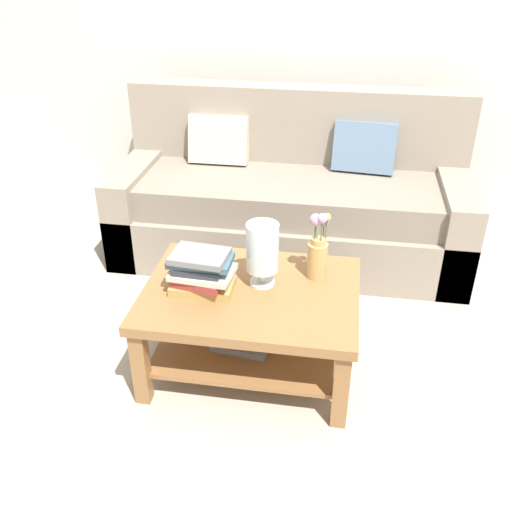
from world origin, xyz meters
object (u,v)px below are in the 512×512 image
object	(u,v)px
couch	(291,201)
coffee_table	(251,311)
glass_hurricane_vase	(263,249)
book_stack_main	(201,272)
flower_pitcher	(318,250)

from	to	relation	value
couch	coffee_table	xyz separation A→B (m)	(-0.06, -1.25, -0.03)
glass_hurricane_vase	book_stack_main	bearing A→B (deg)	-160.75
couch	book_stack_main	distance (m)	1.33
flower_pitcher	glass_hurricane_vase	bearing A→B (deg)	-156.51
couch	flower_pitcher	xyz separation A→B (m)	(0.24, -1.08, 0.24)
glass_hurricane_vase	flower_pitcher	xyz separation A→B (m)	(0.25, 0.11, -0.04)
book_stack_main	coffee_table	bearing A→B (deg)	8.55
book_stack_main	flower_pitcher	distance (m)	0.57
book_stack_main	flower_pitcher	size ratio (longest dim) A/B	0.87
coffee_table	book_stack_main	size ratio (longest dim) A/B	3.32
couch	coffee_table	world-z (taller)	couch
book_stack_main	flower_pitcher	xyz separation A→B (m)	(0.53, 0.21, 0.05)
couch	flower_pitcher	distance (m)	1.14
couch	flower_pitcher	world-z (taller)	couch
book_stack_main	glass_hurricane_vase	distance (m)	0.31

